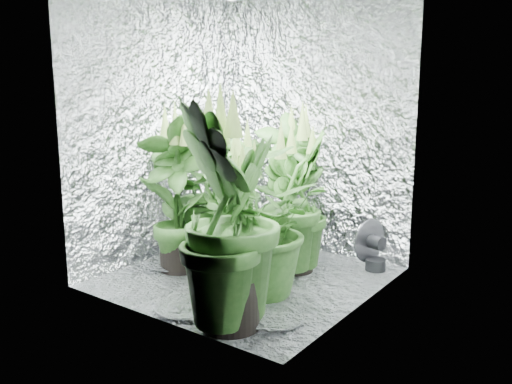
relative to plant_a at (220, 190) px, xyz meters
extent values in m
plane|color=silver|center=(0.41, -0.21, -0.51)|extent=(1.60, 1.60, 0.00)
cube|color=silver|center=(0.41, 0.59, 0.49)|extent=(1.60, 0.02, 2.00)
cube|color=silver|center=(0.41, -1.01, 0.49)|extent=(1.60, 0.02, 2.00)
cube|color=silver|center=(-0.39, -0.21, 0.49)|extent=(0.02, 1.60, 2.00)
cube|color=silver|center=(1.21, -0.21, 0.49)|extent=(0.02, 1.60, 2.00)
cylinder|color=black|center=(0.00, 0.00, -0.40)|extent=(0.25, 0.25, 0.22)
cylinder|color=#422A17|center=(0.00, 0.00, -0.30)|extent=(0.23, 0.23, 0.03)
imported|color=#214A18|center=(0.00, 0.00, 0.01)|extent=(0.97, 0.97, 0.98)
cone|color=olive|center=(0.00, 0.00, 0.44)|extent=(0.08, 0.08, 0.22)
cylinder|color=black|center=(0.34, 0.43, -0.39)|extent=(0.27, 0.27, 0.24)
cylinder|color=#422A17|center=(0.34, 0.43, -0.28)|extent=(0.25, 0.25, 0.03)
imported|color=#214A18|center=(0.34, 0.43, 0.04)|extent=(0.77, 0.77, 1.04)
cone|color=olive|center=(0.34, 0.43, 0.50)|extent=(0.09, 0.09, 0.24)
cylinder|color=black|center=(0.59, 0.08, -0.39)|extent=(0.26, 0.26, 0.23)
cylinder|color=#422A17|center=(0.59, 0.08, -0.29)|extent=(0.24, 0.24, 0.03)
imported|color=#214A18|center=(0.59, 0.08, -0.02)|extent=(0.52, 0.52, 0.93)
cone|color=olive|center=(0.59, 0.08, 0.39)|extent=(0.08, 0.08, 0.23)
cylinder|color=black|center=(0.32, -0.29, -0.39)|extent=(0.26, 0.26, 0.23)
cylinder|color=#422A17|center=(0.32, -0.29, -0.29)|extent=(0.24, 0.24, 0.03)
imported|color=#214A18|center=(0.32, -0.29, -0.01)|extent=(0.72, 0.72, 0.95)
cone|color=olive|center=(0.32, -0.29, 0.41)|extent=(0.08, 0.08, 0.23)
cylinder|color=black|center=(0.66, -0.48, -0.39)|extent=(0.26, 0.26, 0.23)
cylinder|color=#422A17|center=(0.66, -0.48, -0.29)|extent=(0.24, 0.24, 0.03)
imported|color=#214A18|center=(0.66, -0.48, -0.06)|extent=(0.76, 0.76, 0.85)
cone|color=olive|center=(0.66, -0.48, 0.31)|extent=(0.08, 0.08, 0.23)
cylinder|color=black|center=(-0.05, -0.37, -0.39)|extent=(0.27, 0.27, 0.25)
cylinder|color=#422A17|center=(-0.05, -0.37, -0.28)|extent=(0.25, 0.25, 0.03)
imported|color=#214A18|center=(-0.05, -0.37, 0.04)|extent=(0.75, 0.75, 1.03)
cone|color=olive|center=(-0.05, -0.37, 0.50)|extent=(0.09, 0.09, 0.25)
cylinder|color=black|center=(0.78, -0.85, -0.37)|extent=(0.30, 0.30, 0.27)
cylinder|color=#422A17|center=(0.78, -0.85, -0.25)|extent=(0.28, 0.28, 0.03)
imported|color=#214A18|center=(0.78, -0.85, 0.08)|extent=(0.84, 0.84, 1.12)
cone|color=olive|center=(0.78, -0.85, 0.58)|extent=(0.10, 0.10, 0.27)
cylinder|color=black|center=(1.04, 0.41, -0.47)|extent=(0.14, 0.14, 0.08)
cylinder|color=black|center=(1.04, 0.41, -0.31)|extent=(0.12, 0.12, 0.10)
cylinder|color=#4C4C51|center=(0.98, 0.42, -0.31)|extent=(0.10, 0.29, 0.30)
torus|color=#4C4C51|center=(0.98, 0.42, -0.31)|extent=(0.10, 0.30, 0.31)
cube|color=white|center=(0.85, -0.88, -0.21)|extent=(0.05, 0.03, 0.07)
camera|label=1|loc=(2.30, -2.72, 0.63)|focal=35.00mm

